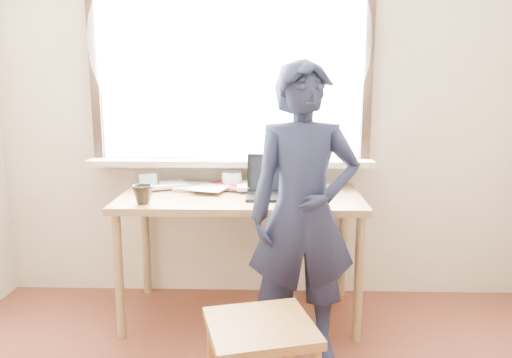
{
  "coord_description": "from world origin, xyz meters",
  "views": [
    {
      "loc": [
        0.06,
        -1.31,
        1.45
      ],
      "look_at": [
        -0.01,
        0.95,
        1.01
      ],
      "focal_mm": 35.0,
      "sensor_mm": 36.0,
      "label": 1
    }
  ],
  "objects_px": {
    "mug_dark": "(143,194)",
    "person": "(303,214)",
    "mug_white": "(232,180)",
    "work_chair": "(261,339)",
    "desk": "(241,207)",
    "laptop": "(276,187)"
  },
  "relations": [
    {
      "from": "mug_dark",
      "to": "person",
      "type": "distance_m",
      "value": 0.91
    },
    {
      "from": "mug_dark",
      "to": "person",
      "type": "bearing_deg",
      "value": -13.28
    },
    {
      "from": "desk",
      "to": "work_chair",
      "type": "bearing_deg",
      "value": -82.0
    },
    {
      "from": "laptop",
      "to": "mug_dark",
      "type": "distance_m",
      "value": 0.78
    },
    {
      "from": "laptop",
      "to": "mug_dark",
      "type": "height_order",
      "value": "laptop"
    },
    {
      "from": "mug_dark",
      "to": "person",
      "type": "relative_size",
      "value": 0.07
    },
    {
      "from": "desk",
      "to": "laptop",
      "type": "distance_m",
      "value": 0.26
    },
    {
      "from": "work_chair",
      "to": "laptop",
      "type": "bearing_deg",
      "value": 85.6
    },
    {
      "from": "mug_white",
      "to": "person",
      "type": "relative_size",
      "value": 0.08
    },
    {
      "from": "laptop",
      "to": "person",
      "type": "distance_m",
      "value": 0.44
    },
    {
      "from": "laptop",
      "to": "person",
      "type": "bearing_deg",
      "value": -72.11
    },
    {
      "from": "mug_white",
      "to": "mug_dark",
      "type": "relative_size",
      "value": 1.15
    },
    {
      "from": "desk",
      "to": "mug_dark",
      "type": "relative_size",
      "value": 12.77
    },
    {
      "from": "mug_white",
      "to": "work_chair",
      "type": "relative_size",
      "value": 0.25
    },
    {
      "from": "laptop",
      "to": "work_chair",
      "type": "distance_m",
      "value": 1.07
    },
    {
      "from": "laptop",
      "to": "work_chair",
      "type": "height_order",
      "value": "laptop"
    },
    {
      "from": "mug_dark",
      "to": "mug_white",
      "type": "bearing_deg",
      "value": 43.26
    },
    {
      "from": "mug_white",
      "to": "mug_dark",
      "type": "bearing_deg",
      "value": -136.74
    },
    {
      "from": "mug_dark",
      "to": "person",
      "type": "xyz_separation_m",
      "value": [
        0.88,
        -0.21,
        -0.05
      ]
    },
    {
      "from": "desk",
      "to": "person",
      "type": "relative_size",
      "value": 0.93
    },
    {
      "from": "mug_white",
      "to": "laptop",
      "type": "bearing_deg",
      "value": -38.76
    },
    {
      "from": "desk",
      "to": "laptop",
      "type": "xyz_separation_m",
      "value": [
        0.21,
        -0.03,
        0.14
      ]
    }
  ]
}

